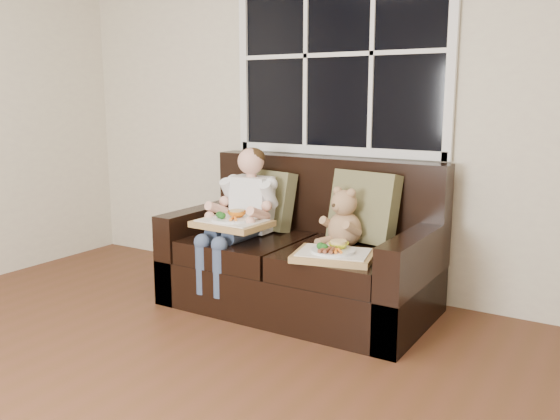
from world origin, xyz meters
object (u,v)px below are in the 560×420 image
Objects in this scene: loveseat at (304,260)px; teddy_bear at (344,222)px; tray_left at (232,222)px; tray_right at (334,254)px; child at (243,206)px.

loveseat reaches higher than teddy_bear.
tray_left is 0.90× the size of tray_right.
loveseat reaches higher than tray_right.
teddy_bear is at bearing -1.42° from loveseat.
loveseat is 1.90× the size of child.
tray_left is at bearing -140.00° from teddy_bear.
tray_right is at bearing -40.57° from loveseat.
teddy_bear is 0.74× the size of tray_right.
tray_right is (0.75, -0.04, -0.10)m from tray_left.
teddy_bear reaches higher than tray_right.
tray_right is at bearing -0.80° from tray_left.
loveseat is 0.41m from teddy_bear.
tray_left is (-0.37, -0.29, 0.27)m from loveseat.
teddy_bear is at bearing 92.28° from tray_right.
teddy_bear is (0.29, -0.01, 0.29)m from loveseat.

